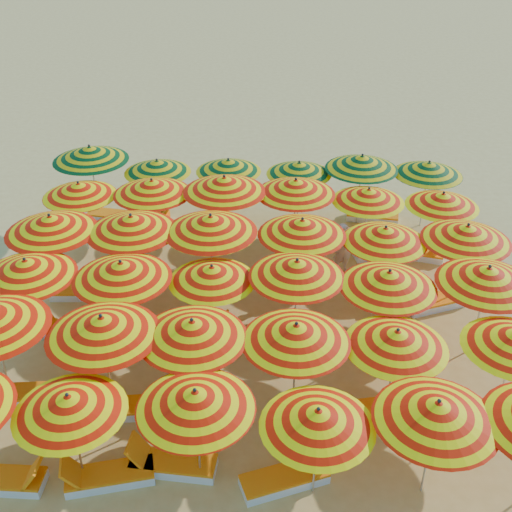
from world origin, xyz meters
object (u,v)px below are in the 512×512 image
object	(u,v)px
umbrella_7	(102,326)
umbrella_20	(211,224)
lounger_10	(84,291)
umbrella_30	(90,153)
umbrella_14	(212,274)
umbrella_16	(389,280)
umbrella_18	(51,224)
umbrella_21	(302,227)
umbrella_19	(131,224)
lounger_3	(287,478)
umbrella_9	(296,333)
umbrella_2	(195,400)
lounger_5	(135,407)
umbrella_33	(299,168)
umbrella_29	(443,200)
umbrella_12	(26,268)
umbrella_17	(488,276)
lounger_12	(434,302)
umbrella_34	(362,162)
lounger_7	(63,332)
lounger_11	(401,301)
umbrella_27	(296,187)
lounger_16	(146,219)
umbrella_35	(429,169)
umbrella_31	(157,166)
lounger_6	(361,412)
umbrella_24	(79,190)
umbrella_8	(192,330)
lounger_15	(115,216)
lounger_17	(371,216)
lounger_4	(33,394)
umbrella_3	(318,418)
umbrella_4	(437,411)
lounger_9	(195,329)
beachgoer_b	(313,271)
umbrella_26	(224,185)
lounger_8	(112,333)
umbrella_15	(297,269)
umbrella_23	(467,233)
lounger_13	(383,251)
umbrella_28	(369,195)
lounger_14	(416,252)
umbrella_32	(228,166)

from	to	relation	value
umbrella_7	umbrella_20	size ratio (longest dim) A/B	0.85
lounger_10	umbrella_30	bearing A→B (deg)	96.58
umbrella_14	umbrella_16	size ratio (longest dim) A/B	0.84
umbrella_18	umbrella_21	world-z (taller)	umbrella_18
umbrella_19	lounger_3	xyz separation A→B (m)	(4.03, -6.23, -2.10)
umbrella_9	umbrella_14	distance (m)	3.08
umbrella_2	lounger_5	xyz separation A→B (m)	(-1.61, 1.67, -1.91)
umbrella_33	umbrella_29	bearing A→B (deg)	-27.56
umbrella_12	lounger_3	distance (m)	7.69
umbrella_17	lounger_12	size ratio (longest dim) A/B	1.37
umbrella_2	umbrella_34	distance (m)	11.25
lounger_7	lounger_11	distance (m)	8.94
umbrella_27	lounger_16	xyz separation A→B (m)	(-4.87, 1.65, -2.04)
umbrella_33	umbrella_35	xyz separation A→B (m)	(4.07, -0.09, 0.08)
umbrella_31	umbrella_34	world-z (taller)	umbrella_34
lounger_6	lounger_16	bearing A→B (deg)	-64.26
umbrella_7	umbrella_24	xyz separation A→B (m)	(-2.27, 6.64, -0.19)
umbrella_8	lounger_15	size ratio (longest dim) A/B	1.37
umbrella_30	lounger_5	distance (m)	9.70
umbrella_33	umbrella_35	size ratio (longest dim) A/B	0.96
umbrella_17	lounger_11	world-z (taller)	umbrella_17
umbrella_35	lounger_7	xyz separation A→B (m)	(-10.16, -6.14, -1.89)
lounger_17	umbrella_19	bearing A→B (deg)	42.36
lounger_16	lounger_4	bearing A→B (deg)	-109.41
umbrella_18	umbrella_3	bearing A→B (deg)	-43.64
umbrella_2	umbrella_4	distance (m)	4.29
umbrella_7	lounger_12	size ratio (longest dim) A/B	1.42
lounger_9	beachgoer_b	distance (m)	3.72
umbrella_16	umbrella_26	size ratio (longest dim) A/B	0.86
lounger_7	lounger_17	distance (m)	10.74
umbrella_17	lounger_5	size ratio (longest dim) A/B	1.39
umbrella_14	lounger_8	bearing A→B (deg)	-178.72
umbrella_19	umbrella_31	world-z (taller)	umbrella_19
umbrella_30	lounger_10	size ratio (longest dim) A/B	1.68
lounger_7	umbrella_9	bearing A→B (deg)	-177.70
umbrella_34	umbrella_15	bearing A→B (deg)	-109.59
umbrella_24	umbrella_23	bearing A→B (deg)	-13.00
umbrella_29	lounger_4	world-z (taller)	umbrella_29
umbrella_19	lounger_13	bearing A→B (deg)	17.81
umbrella_28	umbrella_14	bearing A→B (deg)	-134.90
umbrella_34	lounger_15	distance (m)	8.35
lounger_7	lounger_14	xyz separation A→B (m)	(9.67, 4.16, 0.00)
umbrella_18	umbrella_23	xyz separation A→B (m)	(10.79, -0.01, -0.09)
umbrella_2	beachgoer_b	distance (m)	7.09
lounger_6	lounger_16	size ratio (longest dim) A/B	1.00
umbrella_18	lounger_11	bearing A→B (deg)	-1.40
umbrella_7	lounger_7	size ratio (longest dim) A/B	1.43
umbrella_8	lounger_16	distance (m)	8.93
lounger_11	lounger_13	size ratio (longest dim) A/B	0.99
umbrella_32	lounger_4	world-z (taller)	umbrella_32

